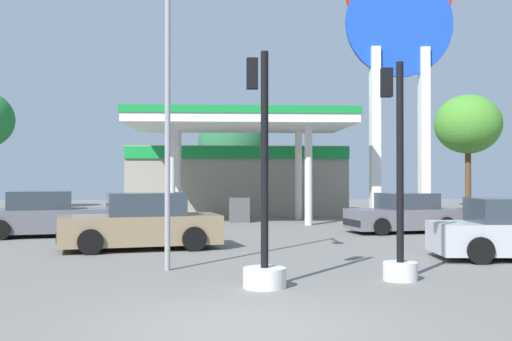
% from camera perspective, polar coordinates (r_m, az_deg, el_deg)
% --- Properties ---
extents(ground_plane, '(90.00, 90.00, 0.00)m').
position_cam_1_polar(ground_plane, '(8.58, -0.92, -14.28)').
color(ground_plane, slate).
rests_on(ground_plane, ground).
extents(gas_station, '(11.19, 12.38, 4.81)m').
position_cam_1_polar(gas_station, '(32.34, -1.78, -0.28)').
color(gas_station, gray).
rests_on(gas_station, ground).
extents(station_pole_sign, '(4.79, 0.56, 12.61)m').
position_cam_1_polar(station_pole_sign, '(28.29, 13.19, 11.85)').
color(station_pole_sign, white).
rests_on(station_pole_sign, ground).
extents(car_0, '(4.70, 2.82, 1.58)m').
position_cam_1_polar(car_0, '(17.46, -10.66, -4.87)').
color(car_0, black).
rests_on(car_0, ground).
extents(car_2, '(4.58, 2.83, 1.53)m').
position_cam_1_polar(car_2, '(21.94, -19.16, -4.01)').
color(car_2, black).
rests_on(car_2, ground).
extents(car_5, '(4.22, 2.37, 1.43)m').
position_cam_1_polar(car_5, '(22.73, 13.59, -4.02)').
color(car_5, black).
rests_on(car_5, ground).
extents(traffic_signal_0, '(0.79, 0.79, 4.33)m').
position_cam_1_polar(traffic_signal_0, '(11.26, 0.69, -5.55)').
color(traffic_signal_0, silver).
rests_on(traffic_signal_0, ground).
extents(traffic_signal_3, '(0.68, 0.70, 4.28)m').
position_cam_1_polar(traffic_signal_3, '(12.36, 13.11, -4.20)').
color(traffic_signal_3, silver).
rests_on(traffic_signal_3, ground).
extents(tree_1, '(4.09, 4.09, 6.33)m').
position_cam_1_polar(tree_1, '(37.42, -2.27, 2.62)').
color(tree_1, brown).
rests_on(tree_1, ground).
extents(tree_2, '(4.24, 4.24, 7.28)m').
position_cam_1_polar(tree_2, '(41.77, 19.12, 4.06)').
color(tree_2, brown).
rests_on(tree_2, ground).
extents(corner_streetlamp, '(0.24, 1.48, 6.99)m').
position_cam_1_polar(corner_streetlamp, '(13.35, -8.31, 8.79)').
color(corner_streetlamp, gray).
rests_on(corner_streetlamp, ground).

